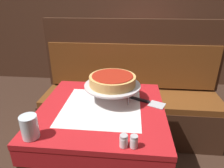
# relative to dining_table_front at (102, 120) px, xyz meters

# --- Properties ---
(dining_table_front) EXTENTS (0.76, 0.76, 0.76)m
(dining_table_front) POSITION_rel_dining_table_front_xyz_m (0.00, 0.00, 0.00)
(dining_table_front) COLOR red
(dining_table_front) RESTS_ON ground_plane
(dining_table_rear) EXTENTS (0.78, 0.78, 0.75)m
(dining_table_rear) POSITION_rel_dining_table_front_xyz_m (0.34, 1.65, -0.01)
(dining_table_rear) COLOR red
(dining_table_rear) RESTS_ON ground_plane
(booth_bench) EXTENTS (1.77, 0.48, 1.18)m
(booth_bench) POSITION_rel_dining_table_front_xyz_m (0.18, 0.77, -0.32)
(booth_bench) COLOR #3D2316
(booth_bench) RESTS_ON ground_plane
(back_wall_panel) EXTENTS (6.00, 0.04, 2.40)m
(back_wall_panel) POSITION_rel_dining_table_front_xyz_m (0.00, 2.24, 0.54)
(back_wall_panel) COLOR #4C2D1E
(back_wall_panel) RESTS_ON ground_plane
(pizza_pan_stand) EXTENTS (0.36, 0.36, 0.11)m
(pizza_pan_stand) POSITION_rel_dining_table_front_xyz_m (0.06, 0.10, 0.19)
(pizza_pan_stand) COLOR #ADADB2
(pizza_pan_stand) RESTS_ON dining_table_front
(deep_dish_pizza) EXTENTS (0.29, 0.29, 0.06)m
(deep_dish_pizza) POSITION_rel_dining_table_front_xyz_m (0.06, 0.10, 0.23)
(deep_dish_pizza) COLOR tan
(deep_dish_pizza) RESTS_ON pizza_pan_stand
(pizza_server) EXTENTS (0.28, 0.17, 0.01)m
(pizza_server) POSITION_rel_dining_table_front_xyz_m (0.26, 0.09, 0.10)
(pizza_server) COLOR #BCBCC1
(pizza_server) RESTS_ON dining_table_front
(water_glass_near) EXTENTS (0.08, 0.08, 0.12)m
(water_glass_near) POSITION_rel_dining_table_front_xyz_m (-0.30, -0.31, 0.15)
(water_glass_near) COLOR silver
(water_glass_near) RESTS_ON dining_table_front
(salt_shaker) EXTENTS (0.04, 0.04, 0.06)m
(salt_shaker) POSITION_rel_dining_table_front_xyz_m (0.15, -0.34, 0.13)
(salt_shaker) COLOR silver
(salt_shaker) RESTS_ON dining_table_front
(pepper_shaker) EXTENTS (0.04, 0.04, 0.06)m
(pepper_shaker) POSITION_rel_dining_table_front_xyz_m (0.20, -0.34, 0.13)
(pepper_shaker) COLOR silver
(pepper_shaker) RESTS_ON dining_table_front
(condiment_caddy) EXTENTS (0.12, 0.12, 0.17)m
(condiment_caddy) POSITION_rel_dining_table_front_xyz_m (0.37, 1.68, 0.14)
(condiment_caddy) COLOR black
(condiment_caddy) RESTS_ON dining_table_rear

